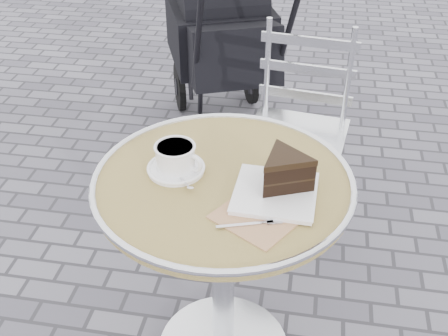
% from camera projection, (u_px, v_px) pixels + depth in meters
% --- Properties ---
extents(cafe_table, '(0.72, 0.72, 0.74)m').
position_uv_depth(cafe_table, '(223.00, 225.00, 1.61)').
color(cafe_table, silver).
rests_on(cafe_table, ground).
extents(cappuccino_set, '(0.16, 0.17, 0.08)m').
position_uv_depth(cappuccino_set, '(176.00, 160.00, 1.53)').
color(cappuccino_set, white).
rests_on(cappuccino_set, cafe_table).
extents(cake_plate_set, '(0.27, 0.33, 0.11)m').
position_uv_depth(cake_plate_set, '(282.00, 176.00, 1.44)').
color(cake_plate_set, tan).
rests_on(cake_plate_set, cafe_table).
extents(bistro_chair, '(0.44, 0.44, 0.86)m').
position_uv_depth(bistro_chair, '(301.00, 107.00, 2.26)').
color(bistro_chair, silver).
rests_on(bistro_chair, ground).
extents(baby_stroller, '(0.79, 1.11, 1.05)m').
position_uv_depth(baby_stroller, '(224.00, 46.00, 2.93)').
color(baby_stroller, black).
rests_on(baby_stroller, ground).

